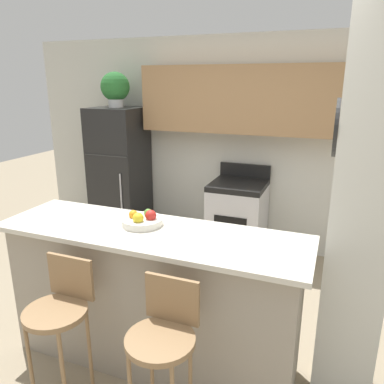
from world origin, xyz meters
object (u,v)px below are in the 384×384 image
Objects in this scene: refrigerator at (120,175)px; bar_stool_left at (60,312)px; fruit_bowl at (142,220)px; bar_stool_right at (163,339)px; potted_plant_on_fridge at (115,88)px; stove_range at (237,219)px; trash_bin at (151,234)px.

refrigerator is 2.73m from bar_stool_left.
bar_stool_right is at bearing -53.84° from fruit_bowl.
refrigerator is 4.06× the size of potted_plant_on_fridge.
fruit_bowl is (-0.22, -1.88, 0.63)m from stove_range.
potted_plant_on_fridge reaches higher than bar_stool_left.
bar_stool_left is 3.37× the size of fruit_bowl.
bar_stool_right is 2.66m from trash_bin.
potted_plant_on_fridge is (-1.10, 2.49, 1.29)m from bar_stool_left.
stove_range is at bearing -0.01° from refrigerator.
potted_plant_on_fridge is 1.11× the size of trash_bin.
bar_stool_left is (-0.48, -2.49, 0.20)m from stove_range.
bar_stool_left is 1.00× the size of bar_stool_right.
potted_plant_on_fridge is at bearing 125.99° from bar_stool_right.
stove_range is (1.58, -0.00, -0.40)m from refrigerator.
refrigerator is 4.52× the size of trash_bin.
refrigerator reaches higher than bar_stool_left.
refrigerator is 1.63m from stove_range.
refrigerator is 5.90× the size of fruit_bowl.
refrigerator reaches higher than trash_bin.
refrigerator is 0.88m from trash_bin.
refrigerator reaches higher than fruit_bowl.
bar_stool_left is (1.10, -2.49, -0.20)m from refrigerator.
bar_stool_right is at bearing -54.01° from refrigerator.
bar_stool_left is at bearing -75.93° from trash_bin.
refrigerator is at bearing 113.91° from bar_stool_left.
potted_plant_on_fridge is 1.45× the size of fruit_bowl.
refrigerator is 1.09m from potted_plant_on_fridge.
potted_plant_on_fridge reaches higher than bar_stool_right.
fruit_bowl is (-0.44, 0.61, 0.43)m from bar_stool_right.
stove_range is 1.10m from trash_bin.
bar_stool_right is (0.70, 0.00, 0.00)m from bar_stool_left.
potted_plant_on_fridge is (-1.81, 2.49, 1.29)m from bar_stool_right.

